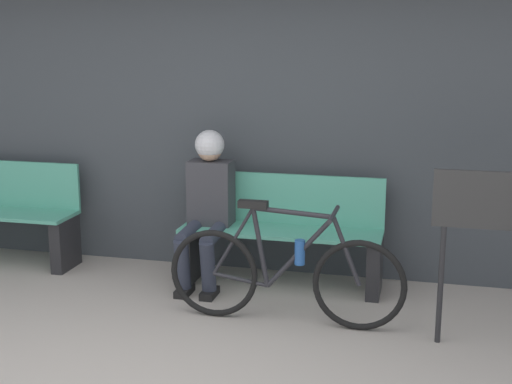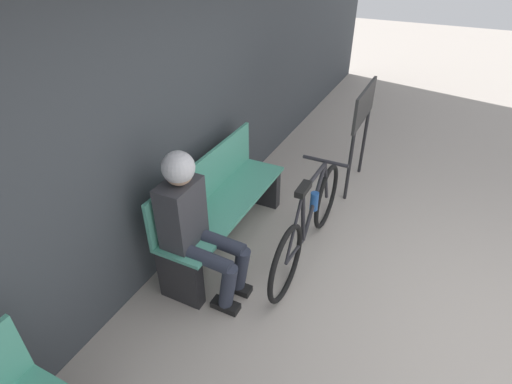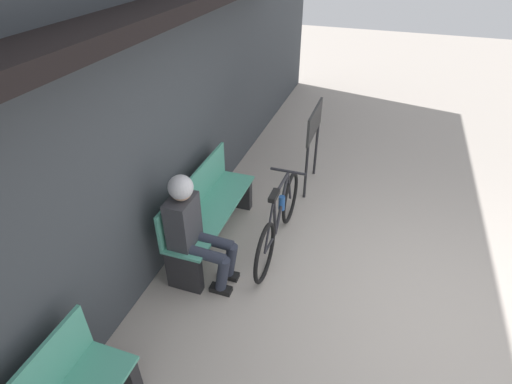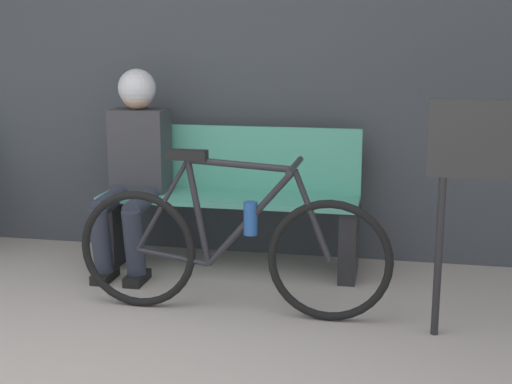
# 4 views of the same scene
# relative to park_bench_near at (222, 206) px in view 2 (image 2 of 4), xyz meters

# --- Properties ---
(ground_plane) EXTENTS (24.00, 24.00, 0.00)m
(ground_plane) POSITION_rel_park_bench_near_xyz_m (-0.41, -2.28, -0.40)
(ground_plane) COLOR #ADA399
(storefront_wall) EXTENTS (12.00, 0.56, 3.20)m
(storefront_wall) POSITION_rel_park_bench_near_xyz_m (-0.41, 0.36, 1.26)
(storefront_wall) COLOR #3D4247
(storefront_wall) RESTS_ON ground_plane
(park_bench_near) EXTENTS (1.56, 0.42, 0.86)m
(park_bench_near) POSITION_rel_park_bench_near_xyz_m (0.00, 0.00, 0.00)
(park_bench_near) COLOR #51A88E
(park_bench_near) RESTS_ON ground_plane
(bicycle) EXTENTS (1.64, 0.40, 0.85)m
(bicycle) POSITION_rel_park_bench_near_xyz_m (0.18, -0.75, -0.05)
(bicycle) COLOR black
(bicycle) RESTS_ON ground_plane
(person_seated) EXTENTS (0.34, 0.61, 1.22)m
(person_seated) POSITION_rel_park_bench_near_xyz_m (-0.57, -0.11, 0.30)
(person_seated) COLOR #2D3342
(person_seated) RESTS_ON ground_plane
(signboard) EXTENTS (0.79, 0.04, 1.13)m
(signboard) POSITION_rel_park_bench_near_xyz_m (1.52, -0.82, 0.44)
(signboard) COLOR #232326
(signboard) RESTS_ON ground_plane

